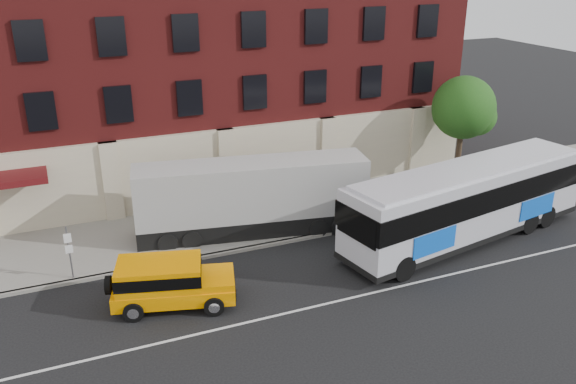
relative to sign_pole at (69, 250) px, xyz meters
name	(u,v)px	position (x,y,z in m)	size (l,w,h in m)	color
ground	(321,313)	(8.50, -6.15, -1.45)	(120.00, 120.00, 0.00)	black
sidewalk	(244,220)	(8.50, 2.85, -1.38)	(60.00, 6.00, 0.15)	gray
kerb	(265,245)	(8.50, -0.15, -1.38)	(60.00, 0.25, 0.15)	gray
lane_line	(315,306)	(8.50, -5.65, -1.45)	(60.00, 0.12, 0.01)	silver
building	(196,49)	(8.49, 10.77, 6.13)	(30.00, 12.10, 15.00)	maroon
sign_pole	(69,250)	(0.00, 0.00, 0.00)	(0.30, 0.20, 2.50)	slate
street_tree	(464,110)	(22.04, 3.34, 2.96)	(3.60, 3.60, 6.20)	#37251B
city_bus	(468,200)	(17.60, -3.05, 0.59)	(13.78, 5.27, 3.70)	silver
yellow_suv	(168,281)	(3.32, -3.33, -0.38)	(5.04, 3.07, 1.87)	#FF9600
shipping_container	(252,199)	(8.47, 1.45, 0.36)	(11.22, 4.11, 3.67)	black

